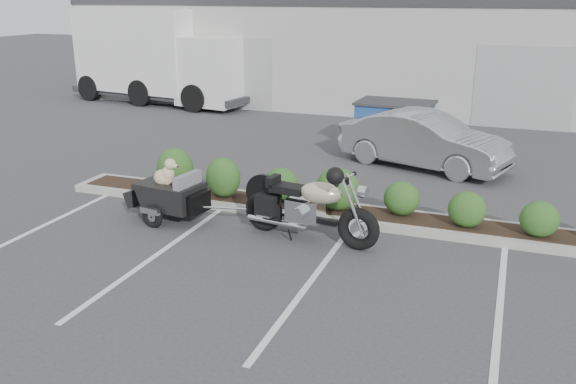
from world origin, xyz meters
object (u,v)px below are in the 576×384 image
(pet_trailer, at_px, (169,194))
(sedan, at_px, (424,140))
(motorcycle, at_px, (308,208))
(delivery_truck, at_px, (163,58))
(dumpster, at_px, (394,126))

(pet_trailer, xyz_separation_m, sedan, (3.94, 5.43, 0.16))
(motorcycle, bearing_deg, pet_trailer, -172.58)
(motorcycle, relative_size, delivery_truck, 0.32)
(sedan, xyz_separation_m, delivery_truck, (-11.08, 6.12, 1.03))
(pet_trailer, bearing_deg, motorcycle, 7.42)
(pet_trailer, relative_size, dumpster, 1.00)
(delivery_truck, bearing_deg, motorcycle, -40.81)
(motorcycle, bearing_deg, sedan, 86.03)
(sedan, xyz_separation_m, dumpster, (-1.03, 1.50, -0.00))
(pet_trailer, distance_m, dumpster, 7.52)
(motorcycle, distance_m, dumpster, 6.96)
(pet_trailer, xyz_separation_m, delivery_truck, (-7.14, 11.55, 1.19))
(motorcycle, height_order, dumpster, motorcycle)
(pet_trailer, relative_size, sedan, 0.50)
(motorcycle, distance_m, pet_trailer, 2.79)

